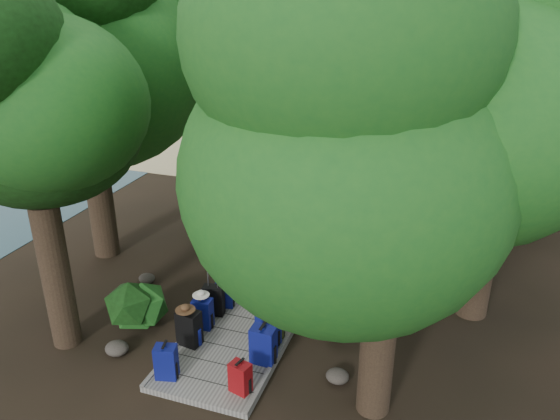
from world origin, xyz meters
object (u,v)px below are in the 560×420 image
at_px(backpack_right_a, 240,376).
at_px(lone_suitcase_on_sand, 368,158).
at_px(backpack_right_d, 274,323).
at_px(backpack_left_c, 203,312).
at_px(backpack_left_d, 224,293).
at_px(backpack_right_b, 263,343).
at_px(sun_lounger, 436,152).
at_px(duffel_right_khaki, 289,305).
at_px(duffel_right_black, 296,295).
at_px(backpack_left_b, 189,326).
at_px(kayak, 308,140).
at_px(suitcase_on_boardwalk, 214,300).
at_px(backpack_right_c, 268,327).
at_px(backpack_left_a, 166,360).

relative_size(backpack_right_a, lone_suitcase_on_sand, 0.84).
bearing_deg(backpack_right_d, backpack_left_c, 166.72).
relative_size(backpack_left_d, backpack_right_b, 0.74).
relative_size(backpack_right_a, sun_lounger, 0.30).
bearing_deg(backpack_left_d, duffel_right_khaki, -6.86).
height_order(duffel_right_khaki, duffel_right_black, duffel_right_black).
xyz_separation_m(backpack_left_b, kayak, (-1.78, 14.17, -0.35)).
relative_size(backpack_right_b, suitcase_on_boardwalk, 1.22).
height_order(backpack_left_d, kayak, backpack_left_d).
distance_m(duffel_right_black, sun_lounger, 11.75).
relative_size(backpack_left_c, suitcase_on_boardwalk, 1.07).
relative_size(backpack_left_b, lone_suitcase_on_sand, 1.07).
xyz_separation_m(backpack_right_b, backpack_right_c, (-0.10, 0.53, -0.03)).
distance_m(backpack_right_b, suitcase_on_boardwalk, 1.87).
bearing_deg(backpack_right_c, backpack_left_d, 171.47).
distance_m(backpack_left_d, sun_lounger, 12.61).
relative_size(duffel_right_khaki, lone_suitcase_on_sand, 0.75).
relative_size(backpack_right_d, duffel_right_black, 0.78).
bearing_deg(suitcase_on_boardwalk, backpack_right_b, -44.45).
bearing_deg(backpack_right_d, backpack_right_c, -117.73).
bearing_deg(backpack_left_d, backpack_left_a, -104.27).
bearing_deg(sun_lounger, backpack_right_d, -86.27).
height_order(suitcase_on_boardwalk, sun_lounger, suitcase_on_boardwalk).
bearing_deg(backpack_left_a, kayak, 83.42).
bearing_deg(backpack_right_a, duffel_right_khaki, 103.47).
distance_m(backpack_left_b, backpack_right_c, 1.50).
bearing_deg(backpack_left_a, backpack_left_b, 80.35).
relative_size(suitcase_on_boardwalk, sun_lounger, 0.32).
height_order(backpack_right_c, duffel_right_black, backpack_right_c).
xyz_separation_m(backpack_right_a, duffel_right_khaki, (0.05, 2.48, -0.13)).
bearing_deg(backpack_right_a, suitcase_on_boardwalk, 140.67).
bearing_deg(sun_lounger, backpack_left_b, -91.60).
xyz_separation_m(backpack_right_a, suitcase_on_boardwalk, (-1.42, 1.95, 0.02)).
bearing_deg(backpack_left_b, backpack_right_a, -24.19).
distance_m(backpack_right_d, sun_lounger, 12.95).
bearing_deg(backpack_left_a, suitcase_on_boardwalk, 78.20).
bearing_deg(duffel_right_black, lone_suitcase_on_sand, 109.54).
bearing_deg(backpack_left_c, lone_suitcase_on_sand, 80.66).
bearing_deg(suitcase_on_boardwalk, lone_suitcase_on_sand, 75.23).
distance_m(backpack_left_c, backpack_right_d, 1.46).
distance_m(backpack_left_d, backpack_right_d, 1.52).
relative_size(backpack_left_c, backpack_right_c, 0.96).
height_order(backpack_left_b, duffel_right_black, backpack_left_b).
bearing_deg(kayak, backpack_left_a, -86.18).
relative_size(backpack_right_d, kayak, 0.20).
bearing_deg(backpack_left_d, backpack_left_b, -107.20).
bearing_deg(duffel_right_black, backpack_right_b, -72.16).
bearing_deg(backpack_left_b, backpack_left_d, 94.43).
bearing_deg(lone_suitcase_on_sand, sun_lounger, 30.30).
xyz_separation_m(backpack_left_d, duffel_right_khaki, (1.39, 0.17, -0.11)).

